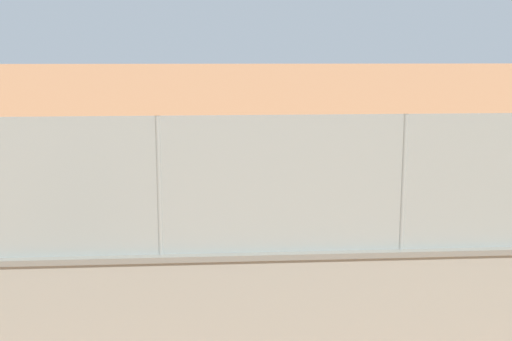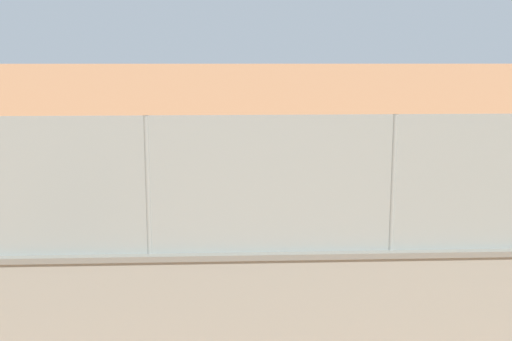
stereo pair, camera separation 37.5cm
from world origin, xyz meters
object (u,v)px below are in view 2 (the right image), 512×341
object	(u,v)px
player_baseline_waiting	(207,156)
spare_ball_by_wall	(57,307)
player_near_wall_returning	(370,158)
sports_ball	(427,194)
player_foreground_swinging	(186,147)

from	to	relation	value
player_baseline_waiting	spare_ball_by_wall	xyz separation A→B (m)	(1.84, 8.94, -0.97)
player_near_wall_returning	spare_ball_by_wall	bearing A→B (deg)	54.53
sports_ball	spare_ball_by_wall	distance (m)	11.56
player_foreground_swinging	sports_ball	bearing A→B (deg)	155.42
spare_ball_by_wall	player_near_wall_returning	bearing A→B (deg)	-125.47
player_near_wall_returning	player_baseline_waiting	xyz separation A→B (m)	(4.76, 0.33, 0.11)
player_near_wall_returning	player_foreground_swinging	world-z (taller)	player_near_wall_returning
player_near_wall_returning	spare_ball_by_wall	size ratio (longest dim) A/B	17.77
player_baseline_waiting	sports_ball	world-z (taller)	player_baseline_waiting
player_baseline_waiting	spare_ball_by_wall	distance (m)	9.18
player_near_wall_returning	player_baseline_waiting	size ratio (longest dim) A/B	0.89
player_baseline_waiting	player_foreground_swinging	bearing A→B (deg)	-71.97
player_near_wall_returning	player_foreground_swinging	size ratio (longest dim) A/B	1.00
player_baseline_waiting	player_foreground_swinging	xyz separation A→B (m)	(0.84, -2.57, -0.12)
player_foreground_swinging	sports_ball	xyz separation A→B (m)	(-7.06, 3.23, -0.85)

